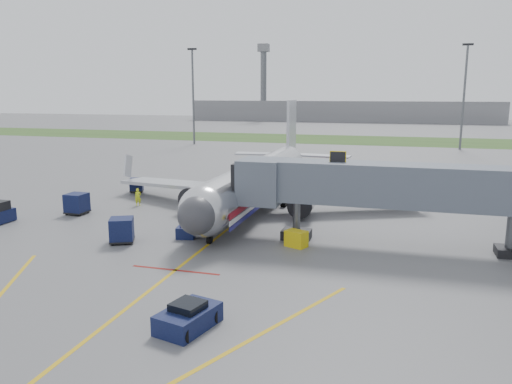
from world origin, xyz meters
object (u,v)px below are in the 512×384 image
(airliner, at_px, (258,180))
(ramp_worker, at_px, (138,197))
(belt_loader, at_px, (189,227))
(pushback_tug, at_px, (188,317))

(airliner, xyz_separation_m, ramp_worker, (-11.49, -3.28, -1.78))
(airliner, distance_m, belt_loader, 11.68)
(pushback_tug, distance_m, belt_loader, 16.48)
(airliner, height_order, ramp_worker, airliner)
(airliner, xyz_separation_m, belt_loader, (-2.51, -11.21, -2.13))
(airliner, height_order, pushback_tug, airliner)
(ramp_worker, bearing_deg, airliner, -14.62)
(airliner, bearing_deg, pushback_tug, -81.37)
(belt_loader, xyz_separation_m, ramp_worker, (-8.98, 7.93, 0.35))
(belt_loader, distance_m, ramp_worker, 11.99)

